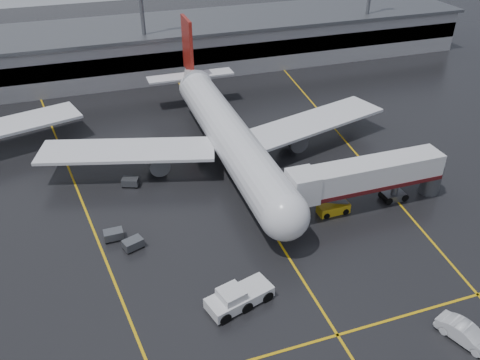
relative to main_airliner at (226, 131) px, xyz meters
name	(u,v)px	position (x,y,z in m)	size (l,w,h in m)	color
ground	(250,197)	(0.00, -9.70, -4.21)	(220.00, 220.00, 0.00)	black
apron_line_centre	(250,197)	(0.00, -9.70, -4.20)	(0.25, 90.00, 0.02)	gold
apron_line_stop	(337,335)	(0.00, -31.70, -4.20)	(60.00, 0.25, 0.02)	gold
apron_line_left	(74,183)	(-20.00, 0.30, -4.20)	(0.25, 70.00, 0.02)	gold
apron_line_right	(343,138)	(18.00, 0.30, -4.20)	(0.25, 70.00, 0.02)	gold
terminal	(167,46)	(0.00, 38.23, 0.11)	(122.00, 19.00, 8.60)	gray
light_mast_mid	(141,0)	(-5.00, 32.30, 10.27)	(3.00, 1.20, 25.45)	#595B60
main_airliner	(226,131)	(0.00, 0.00, 0.00)	(48.80, 45.60, 14.10)	silver
jet_bridge	(367,177)	(11.87, -15.70, -0.28)	(19.90, 3.40, 6.05)	silver
pushback_tractor	(238,297)	(-6.93, -25.67, -3.33)	(6.62, 4.09, 2.21)	silver
belt_loader	(333,208)	(7.93, -15.78, -3.64)	(3.70, 1.78, 2.32)	gold
service_van_c	(466,334)	(9.77, -35.61, -3.40)	(1.72, 4.94, 1.63)	silver
baggage_cart_a	(133,244)	(-14.78, -14.75, -3.58)	(2.33, 1.91, 1.12)	#595B60
baggage_cart_b	(114,235)	(-16.53, -12.60, -3.58)	(2.03, 1.35, 1.12)	#595B60
baggage_cart_c	(130,182)	(-13.34, -2.68, -3.58)	(2.34, 1.94, 1.12)	#595B60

